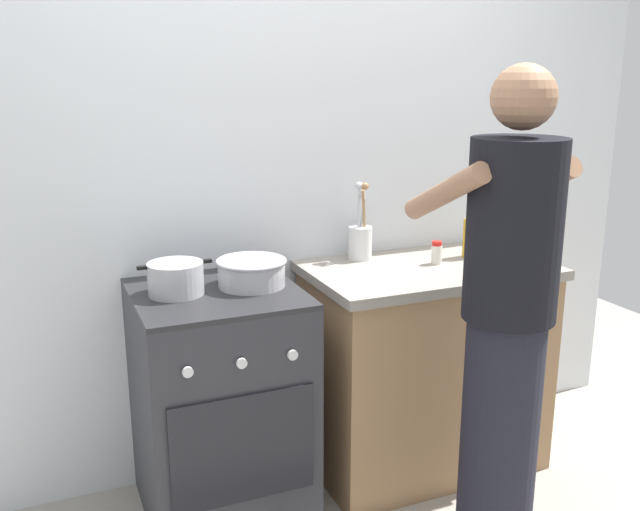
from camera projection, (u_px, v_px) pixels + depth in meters
name	position (u px, v px, depth m)	size (l,w,h in m)	color
ground	(320.00, 507.00, 2.76)	(6.00, 6.00, 0.00)	gray
back_wall	(318.00, 175.00, 2.96)	(3.20, 0.10, 2.50)	silver
countertop	(424.00, 366.00, 2.99)	(1.00, 0.60, 0.90)	#99724C
stove_range	(221.00, 404.00, 2.65)	(0.60, 0.62, 0.90)	#2D2D33
pot	(176.00, 278.00, 2.48)	(0.27, 0.20, 0.12)	#B2B2B7
mixing_bowl	(251.00, 271.00, 2.58)	(0.26, 0.26, 0.10)	#B7B7BC
utensil_crock	(360.00, 238.00, 2.95)	(0.10, 0.10, 0.33)	silver
spice_bottle	(437.00, 253.00, 2.88)	(0.04, 0.04, 0.10)	silver
oil_bottle	(471.00, 237.00, 2.98)	(0.07, 0.07, 0.22)	gold
person	(506.00, 329.00, 2.27)	(0.41, 0.50, 1.70)	black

